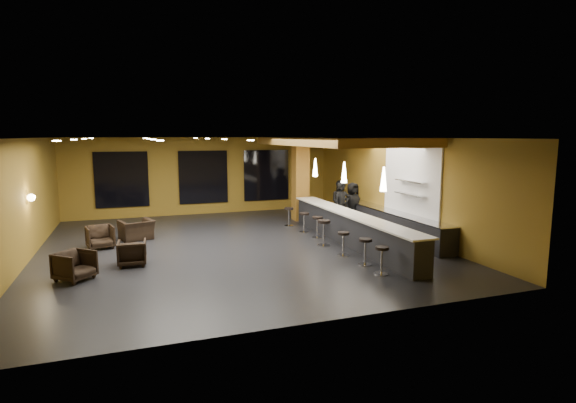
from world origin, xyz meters
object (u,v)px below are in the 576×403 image
object	(u,v)px
pendant_0	(384,179)
armchair_a	(75,266)
bar_counter	(350,229)
bar_stool_0	(382,257)
armchair_b	(132,253)
prep_counter	(394,224)
staff_a	(342,205)
pendant_1	(344,172)
armchair_d	(136,230)
bar_stool_1	(365,248)
armchair_c	(100,237)
staff_c	(353,204)
pendant_2	(315,167)
bar_stool_5	(304,220)
bar_stool_4	(317,224)
column	(300,179)
bar_stool_2	(343,241)
staff_b	(341,201)
bar_stool_3	(324,229)

from	to	relation	value
pendant_0	armchair_a	size ratio (longest dim) A/B	0.87
bar_counter	bar_stool_0	distance (m)	3.34
pendant_0	armchair_b	xyz separation A→B (m)	(-6.85, 1.80, -2.00)
prep_counter	staff_a	distance (m)	2.30
prep_counter	pendant_1	bearing A→B (deg)	180.00
pendant_1	armchair_d	distance (m)	7.42
bar_stool_1	armchair_c	bearing A→B (deg)	147.53
bar_counter	bar_stool_1	distance (m)	2.48
staff_c	armchair_a	xyz separation A→B (m)	(-9.78, -3.96, -0.50)
prep_counter	pendant_2	size ratio (longest dim) A/B	8.57
bar_counter	staff_c	bearing A→B (deg)	61.06
prep_counter	staff_c	size ratio (longest dim) A/B	3.48
armchair_c	bar_stool_1	world-z (taller)	bar_stool_1
pendant_2	bar_stool_5	distance (m)	2.20
pendant_1	armchair_c	world-z (taller)	pendant_1
bar_counter	staff_c	distance (m)	3.27
bar_stool_5	prep_counter	bearing A→B (deg)	-30.78
armchair_a	bar_stool_4	bearing A→B (deg)	-30.22
prep_counter	bar_stool_1	size ratio (longest dim) A/B	7.95
armchair_d	bar_stool_0	distance (m)	8.64
pendant_0	pendant_2	distance (m)	5.00
prep_counter	staff_c	distance (m)	2.42
bar_counter	bar_stool_4	distance (m)	1.34
column	bar_stool_5	size ratio (longest dim) A/B	4.69
armchair_b	bar_stool_5	xyz separation A→B (m)	(6.07, 2.36, 0.13)
pendant_2	staff_a	distance (m)	1.80
armchair_c	bar_stool_4	distance (m)	7.19
pendant_0	bar_stool_5	xyz separation A→B (m)	(-0.78, 4.16, -1.87)
column	bar_stool_2	bearing A→B (deg)	-98.37
pendant_1	pendant_2	bearing A→B (deg)	90.00
armchair_a	armchair_c	world-z (taller)	armchair_c
staff_c	bar_stool_2	distance (m)	4.79
bar_stool_2	bar_stool_5	size ratio (longest dim) A/B	0.97
armchair_a	column	bearing A→B (deg)	-12.13
bar_stool_1	armchair_d	bearing A→B (deg)	137.83
staff_c	armchair_c	size ratio (longest dim) A/B	2.13
bar_counter	prep_counter	distance (m)	2.06
armchair_c	bar_stool_0	distance (m)	8.86
prep_counter	armchair_b	distance (m)	8.88
staff_a	staff_b	size ratio (longest dim) A/B	1.03
bar_stool_5	armchair_c	bearing A→B (deg)	-179.72
armchair_a	armchair_d	distance (m)	4.41
armchair_d	bar_counter	bearing A→B (deg)	137.27
pendant_0	armchair_a	world-z (taller)	pendant_0
bar_stool_3	bar_stool_1	bearing A→B (deg)	-85.45
pendant_1	bar_stool_4	distance (m)	2.08
pendant_0	bar_stool_0	distance (m)	2.38
pendant_0	staff_b	distance (m)	5.96
armchair_a	prep_counter	bearing A→B (deg)	-37.99
staff_b	bar_stool_1	size ratio (longest dim) A/B	2.29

